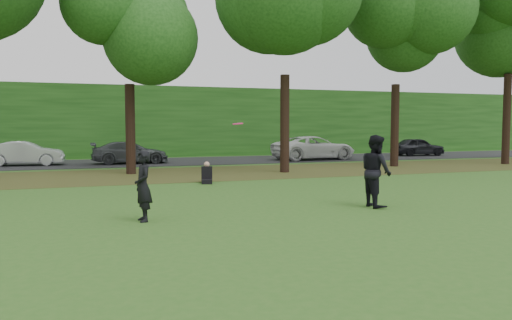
{
  "coord_description": "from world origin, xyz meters",
  "views": [
    {
      "loc": [
        -5.19,
        -9.61,
        2.25
      ],
      "look_at": [
        -0.69,
        3.14,
        1.3
      ],
      "focal_mm": 35.0,
      "sensor_mm": 36.0,
      "label": 1
    }
  ],
  "objects_px": {
    "player_left": "(143,186)",
    "frisbee": "(238,124)",
    "seated_person": "(207,175)",
    "player_right": "(376,171)"
  },
  "relations": [
    {
      "from": "player_left",
      "to": "frisbee",
      "type": "distance_m",
      "value": 2.87
    },
    {
      "from": "frisbee",
      "to": "seated_person",
      "type": "relative_size",
      "value": 0.41
    },
    {
      "from": "player_left",
      "to": "frisbee",
      "type": "xyz_separation_m",
      "value": [
        2.44,
        0.4,
        1.46
      ]
    },
    {
      "from": "frisbee",
      "to": "seated_person",
      "type": "height_order",
      "value": "frisbee"
    },
    {
      "from": "player_left",
      "to": "player_right",
      "type": "bearing_deg",
      "value": 82.1
    },
    {
      "from": "seated_person",
      "to": "player_left",
      "type": "bearing_deg",
      "value": -101.2
    },
    {
      "from": "player_right",
      "to": "seated_person",
      "type": "relative_size",
      "value": 2.39
    },
    {
      "from": "frisbee",
      "to": "seated_person",
      "type": "xyz_separation_m",
      "value": [
        0.83,
        6.69,
        -1.97
      ]
    },
    {
      "from": "player_left",
      "to": "seated_person",
      "type": "xyz_separation_m",
      "value": [
        3.26,
        7.08,
        -0.52
      ]
    },
    {
      "from": "player_right",
      "to": "player_left",
      "type": "bearing_deg",
      "value": 94.21
    }
  ]
}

